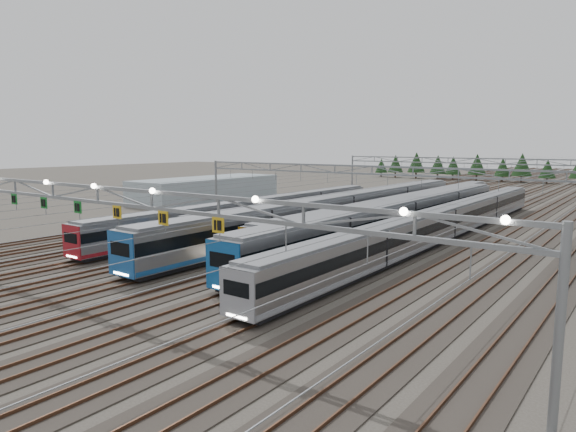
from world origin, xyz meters
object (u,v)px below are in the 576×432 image
Objects in this scene: train_a at (258,212)px; gantry_far at (476,166)px; train_e at (402,217)px; train_f at (443,223)px; train_d at (407,207)px; gantry_near at (96,198)px; train_c at (343,210)px; train_b at (341,205)px; gantry_mid at (372,177)px; west_shed at (207,189)px.

gantry_far is at bearing 78.37° from train_a.
train_f is (4.50, 0.81, -0.32)m from train_e.
gantry_near is (-2.30, -46.44, 5.10)m from train_d.
train_c is at bearing 174.94° from train_f.
gantry_mid is (6.75, -3.69, 4.45)m from train_b.
gantry_near is 1.88× the size of west_shed.
gantry_far is 1.88× the size of west_shed.
train_f is (9.00, -10.91, 0.01)m from train_d.
gantry_mid is 1.00× the size of gantry_far.
gantry_near is 1.00× the size of gantry_mid.
gantry_near is at bearing -90.03° from gantry_far.
train_d is 1.19× the size of gantry_far.
gantry_near is at bearing -86.57° from train_c.
train_b is (4.50, 13.32, -0.09)m from train_a.
gantry_near reaches higher than train_d.
gantry_near reaches higher than train_f.
gantry_mid reaches higher than train_e.
train_b is 1.02× the size of train_e.
west_shed reaches higher than train_e.
train_f is 2.28× the size of west_shed.
gantry_far reaches higher than train_d.
train_f reaches higher than train_b.
train_b is at bearing 71.34° from train_a.
gantry_mid is at bearing -28.64° from train_b.
train_a is at bearing -139.41° from gantry_mid.
gantry_mid is (2.25, 3.39, 4.09)m from train_c.
train_a is at bearing -101.63° from gantry_far.
gantry_mid is at bearing -90.00° from gantry_far.
gantry_far is (2.25, 48.39, 4.09)m from train_c.
gantry_near is at bearing -107.64° from train_f.
gantry_mid is at bearing -12.26° from west_shed.
train_c is at bearing -17.98° from west_shed.
train_f reaches higher than train_d.
train_e is at bearing -12.55° from train_c.
gantry_near is 62.06m from west_shed.
train_c is 0.98× the size of train_f.
train_a is at bearing -167.36° from train_f.
train_e is 35.70m from gantry_near.
train_e is (18.00, 4.24, 0.29)m from train_a.
train_f is 1.21× the size of gantry_near.
train_f is at bearing -14.60° from west_shed.
gantry_far is at bearing 87.34° from train_c.
train_d reaches higher than train_b.
train_d is at bearing 70.39° from gantry_mid.
train_c reaches higher than train_b.
train_a is 0.92× the size of gantry_far.
train_c is at bearing -57.56° from train_b.
train_c is at bearing -92.66° from gantry_far.
gantry_mid is at bearing -109.61° from train_d.
gantry_far is at bearing 89.97° from gantry_near.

